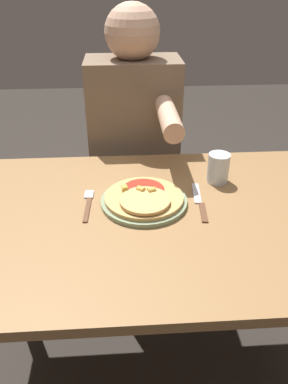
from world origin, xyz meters
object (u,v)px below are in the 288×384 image
person_diner (134,137)px  dining_table (157,242)px  plate (144,201)px  drinking_glass (218,168)px  pizza (144,198)px  fork (88,203)px  knife (200,202)px

person_diner → dining_table: bearing=-85.7°
dining_table → plate: 0.13m
plate → drinking_glass: size_ratio=2.66×
dining_table → pizza: size_ratio=5.36×
drinking_glass → person_diner: (-0.26, 0.40, -0.05)m
dining_table → plate: plate is taller
person_diner → drinking_glass: bearing=-56.8°
plate → person_diner: (-0.01, 0.52, -0.01)m
dining_table → fork: bearing=162.5°
plate → fork: size_ratio=1.51×
dining_table → knife: (0.13, 0.05, 0.11)m
dining_table → fork: fork is taller
dining_table → knife: bearing=19.8°
plate → pizza: (-0.00, -0.01, 0.02)m
knife → plate: bearing=176.5°
pizza → knife: pizza is taller
fork → drinking_glass: size_ratio=1.76×
fork → drinking_glass: 0.45m
pizza → fork: size_ratio=1.38×
knife → drinking_glass: bearing=57.4°
plate → knife: size_ratio=1.20×
plate → pizza: bearing=-93.4°
fork → drinking_glass: (0.43, 0.11, 0.05)m
knife → person_diner: size_ratio=0.18×
plate → drinking_glass: 0.29m
dining_table → person_diner: person_diner is taller
dining_table → drinking_glass: 0.32m
drinking_glass → person_diner: bearing=123.2°
knife → fork: bearing=177.1°
plate → pizza: size_ratio=1.10×
dining_table → person_diner: 0.59m
pizza → drinking_glass: size_ratio=2.42×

